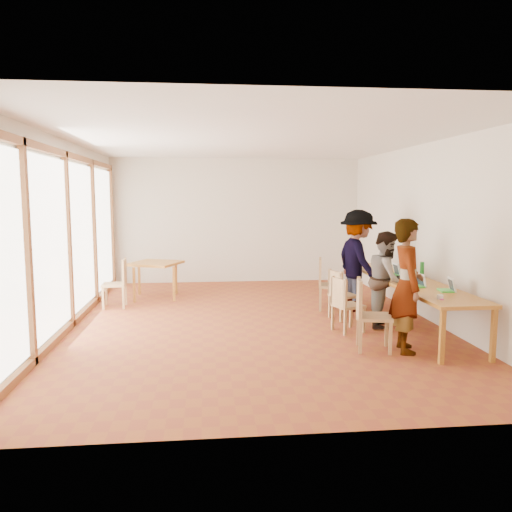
# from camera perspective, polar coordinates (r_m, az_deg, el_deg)

# --- Properties ---
(ground) EXTENTS (8.00, 8.00, 0.00)m
(ground) POSITION_cam_1_polar(r_m,az_deg,el_deg) (8.46, -0.39, -7.53)
(ground) COLOR brown
(ground) RESTS_ON ground
(wall_back) EXTENTS (6.00, 0.10, 3.00)m
(wall_back) POSITION_cam_1_polar(r_m,az_deg,el_deg) (12.19, -2.20, 4.05)
(wall_back) COLOR beige
(wall_back) RESTS_ON ground
(wall_front) EXTENTS (6.00, 0.10, 3.00)m
(wall_front) POSITION_cam_1_polar(r_m,az_deg,el_deg) (4.27, 4.75, -1.35)
(wall_front) COLOR beige
(wall_front) RESTS_ON ground
(wall_right) EXTENTS (0.10, 8.00, 3.00)m
(wall_right) POSITION_cam_1_polar(r_m,az_deg,el_deg) (9.01, 18.99, 2.66)
(wall_right) COLOR beige
(wall_right) RESTS_ON ground
(window_wall) EXTENTS (0.10, 8.00, 3.00)m
(window_wall) POSITION_cam_1_polar(r_m,az_deg,el_deg) (8.46, -20.80, 2.33)
(window_wall) COLOR white
(window_wall) RESTS_ON ground
(ceiling) EXTENTS (6.00, 8.00, 0.04)m
(ceiling) POSITION_cam_1_polar(r_m,az_deg,el_deg) (8.24, -0.41, 13.26)
(ceiling) COLOR white
(ceiling) RESTS_ON wall_back
(communal_table) EXTENTS (0.80, 4.00, 0.75)m
(communal_table) POSITION_cam_1_polar(r_m,az_deg,el_deg) (8.52, 16.88, -2.89)
(communal_table) COLOR #C4822B
(communal_table) RESTS_ON ground
(side_table) EXTENTS (0.90, 0.90, 0.75)m
(side_table) POSITION_cam_1_polar(r_m,az_deg,el_deg) (10.48, -11.40, -1.11)
(side_table) COLOR #C4822B
(side_table) RESTS_ON ground
(chair_near) EXTENTS (0.55, 0.55, 0.52)m
(chair_near) POSITION_cam_1_polar(r_m,az_deg,el_deg) (7.00, 12.54, -5.72)
(chair_near) COLOR tan
(chair_near) RESTS_ON ground
(chair_mid) EXTENTS (0.51, 0.51, 0.46)m
(chair_mid) POSITION_cam_1_polar(r_m,az_deg,el_deg) (7.84, 9.97, -4.83)
(chair_mid) COLOR tan
(chair_mid) RESTS_ON ground
(chair_far) EXTENTS (0.51, 0.51, 0.45)m
(chair_far) POSITION_cam_1_polar(r_m,az_deg,el_deg) (8.63, 9.52, -3.78)
(chair_far) COLOR tan
(chair_far) RESTS_ON ground
(chair_empty) EXTENTS (0.53, 0.53, 0.51)m
(chair_empty) POSITION_cam_1_polar(r_m,az_deg,el_deg) (9.33, 7.93, -2.57)
(chair_empty) COLOR tan
(chair_empty) RESTS_ON ground
(chair_spare) EXTENTS (0.44, 0.44, 0.49)m
(chair_spare) POSITION_cam_1_polar(r_m,az_deg,el_deg) (9.78, -15.34, -2.43)
(chair_spare) COLOR tan
(chair_spare) RESTS_ON ground
(person_near) EXTENTS (0.53, 0.72, 1.81)m
(person_near) POSITION_cam_1_polar(r_m,az_deg,el_deg) (7.02, 16.87, -3.27)
(person_near) COLOR gray
(person_near) RESTS_ON ground
(person_mid) EXTENTS (0.82, 0.92, 1.55)m
(person_mid) POSITION_cam_1_polar(r_m,az_deg,el_deg) (8.31, 14.71, -2.56)
(person_mid) COLOR gray
(person_mid) RESTS_ON ground
(person_far) EXTENTS (0.87, 1.30, 1.86)m
(person_far) POSITION_cam_1_polar(r_m,az_deg,el_deg) (9.30, 11.54, -0.51)
(person_far) COLOR gray
(person_far) RESTS_ON ground
(laptop_near) EXTENTS (0.24, 0.26, 0.20)m
(laptop_near) POSITION_cam_1_polar(r_m,az_deg,el_deg) (7.64, 21.15, -3.39)
(laptop_near) COLOR green
(laptop_near) RESTS_ON communal_table
(laptop_mid) EXTENTS (0.25, 0.27, 0.20)m
(laptop_mid) POSITION_cam_1_polar(r_m,az_deg,el_deg) (7.87, 18.04, -2.98)
(laptop_mid) COLOR green
(laptop_mid) RESTS_ON communal_table
(laptop_far) EXTENTS (0.23, 0.27, 0.22)m
(laptop_far) POSITION_cam_1_polar(r_m,az_deg,el_deg) (8.84, 15.50, -1.79)
(laptop_far) COLOR green
(laptop_far) RESTS_ON communal_table
(yellow_mug) EXTENTS (0.14, 0.14, 0.09)m
(yellow_mug) POSITION_cam_1_polar(r_m,az_deg,el_deg) (9.05, 15.68, -1.71)
(yellow_mug) COLOR orange
(yellow_mug) RESTS_ON communal_table
(green_bottle) EXTENTS (0.07, 0.07, 0.28)m
(green_bottle) POSITION_cam_1_polar(r_m,az_deg,el_deg) (8.64, 18.44, -1.56)
(green_bottle) COLOR #208228
(green_bottle) RESTS_ON communal_table
(clear_glass) EXTENTS (0.07, 0.07, 0.09)m
(clear_glass) POSITION_cam_1_polar(r_m,az_deg,el_deg) (7.85, 21.56, -3.21)
(clear_glass) COLOR silver
(clear_glass) RESTS_ON communal_table
(condiment_cup) EXTENTS (0.08, 0.08, 0.06)m
(condiment_cup) POSITION_cam_1_polar(r_m,az_deg,el_deg) (7.04, 20.30, -4.42)
(condiment_cup) COLOR white
(condiment_cup) RESTS_ON communal_table
(pink_phone) EXTENTS (0.05, 0.10, 0.01)m
(pink_phone) POSITION_cam_1_polar(r_m,az_deg,el_deg) (7.04, 20.34, -4.61)
(pink_phone) COLOR #D23084
(pink_phone) RESTS_ON communal_table
(black_pouch) EXTENTS (0.16, 0.26, 0.09)m
(black_pouch) POSITION_cam_1_polar(r_m,az_deg,el_deg) (8.20, 16.61, -2.60)
(black_pouch) COLOR black
(black_pouch) RESTS_ON communal_table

